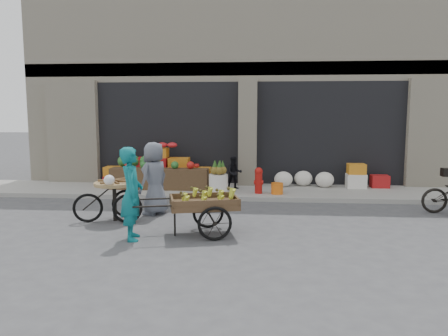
# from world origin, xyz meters

# --- Properties ---
(ground) EXTENTS (80.00, 80.00, 0.00)m
(ground) POSITION_xyz_m (0.00, 0.00, 0.00)
(ground) COLOR #424244
(ground) RESTS_ON ground
(sidewalk) EXTENTS (18.00, 2.20, 0.12)m
(sidewalk) POSITION_xyz_m (0.00, 4.10, 0.06)
(sidewalk) COLOR gray
(sidewalk) RESTS_ON ground
(building) EXTENTS (14.00, 6.45, 7.00)m
(building) POSITION_xyz_m (0.00, 8.03, 3.37)
(building) COLOR beige
(building) RESTS_ON ground
(fruit_display) EXTENTS (3.10, 1.12, 1.24)m
(fruit_display) POSITION_xyz_m (-2.48, 4.38, 0.67)
(fruit_display) COLOR #AA1718
(fruit_display) RESTS_ON sidewalk
(pineapple_bin) EXTENTS (0.52, 0.52, 0.50)m
(pineapple_bin) POSITION_xyz_m (-0.75, 3.60, 0.37)
(pineapple_bin) COLOR silver
(pineapple_bin) RESTS_ON sidewalk
(fire_hydrant) EXTENTS (0.22, 0.22, 0.71)m
(fire_hydrant) POSITION_xyz_m (0.35, 3.55, 0.50)
(fire_hydrant) COLOR #A5140F
(fire_hydrant) RESTS_ON sidewalk
(orange_bucket) EXTENTS (0.32, 0.32, 0.30)m
(orange_bucket) POSITION_xyz_m (0.85, 3.50, 0.27)
(orange_bucket) COLOR orange
(orange_bucket) RESTS_ON sidewalk
(right_bay_goods) EXTENTS (3.35, 0.60, 0.70)m
(right_bay_goods) POSITION_xyz_m (2.61, 4.70, 0.41)
(right_bay_goods) COLOR silver
(right_bay_goods) RESTS_ON sidewalk
(seated_person) EXTENTS (0.51, 0.43, 0.93)m
(seated_person) POSITION_xyz_m (-0.35, 4.20, 0.58)
(seated_person) COLOR black
(seated_person) RESTS_ON sidewalk
(banana_cart) EXTENTS (2.28, 1.35, 0.89)m
(banana_cart) POSITION_xyz_m (-0.70, -0.15, 0.65)
(banana_cart) COLOR brown
(banana_cart) RESTS_ON ground
(vendor_woman) EXTENTS (0.55, 0.70, 1.69)m
(vendor_woman) POSITION_xyz_m (-1.91, -0.56, 0.85)
(vendor_woman) COLOR #0E6A71
(vendor_woman) RESTS_ON ground
(tricycle_cart) EXTENTS (1.45, 1.08, 0.95)m
(tricycle_cart) POSITION_xyz_m (-2.70, 0.75, 0.57)
(tricycle_cart) COLOR #9E7F51
(tricycle_cart) RESTS_ON ground
(vendor_grey) EXTENTS (0.83, 0.95, 1.64)m
(vendor_grey) POSITION_xyz_m (-1.99, 1.43, 0.82)
(vendor_grey) COLOR slate
(vendor_grey) RESTS_ON ground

